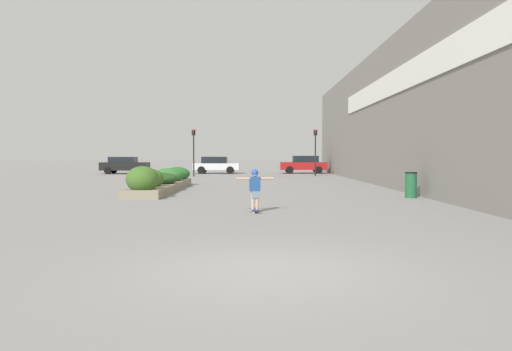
% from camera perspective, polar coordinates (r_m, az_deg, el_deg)
% --- Properties ---
extents(ground_plane, '(300.00, 300.00, 0.00)m').
position_cam_1_polar(ground_plane, '(7.77, 1.04, -10.74)').
color(ground_plane, gray).
extents(building_wall_right, '(0.67, 48.68, 7.82)m').
position_cam_1_polar(building_wall_right, '(28.67, 14.62, 6.66)').
color(building_wall_right, gray).
rests_on(building_wall_right, ground_plane).
extents(planter_box, '(1.68, 9.88, 1.30)m').
position_cam_1_polar(planter_box, '(24.75, -10.72, -0.61)').
color(planter_box, gray).
rests_on(planter_box, ground_plane).
extents(skateboard, '(0.34, 0.81, 0.09)m').
position_cam_1_polar(skateboard, '(15.26, -0.14, -3.97)').
color(skateboard, navy).
rests_on(skateboard, ground_plane).
extents(skateboarder, '(1.14, 0.28, 1.23)m').
position_cam_1_polar(skateboarder, '(15.20, -0.15, -1.12)').
color(skateboarder, tan).
rests_on(skateboarder, skateboard).
extents(trash_bin, '(0.48, 0.48, 1.05)m').
position_cam_1_polar(trash_bin, '(21.26, 17.27, -1.03)').
color(trash_bin, '#1E5B33').
rests_on(trash_bin, ground_plane).
extents(car_leftmost, '(4.27, 1.89, 1.64)m').
position_cam_1_polar(car_leftmost, '(46.57, 5.47, 1.29)').
color(car_leftmost, maroon).
rests_on(car_leftmost, ground_plane).
extents(car_center_left, '(4.20, 2.04, 1.54)m').
position_cam_1_polar(car_center_left, '(46.96, -14.81, 1.18)').
color(car_center_left, black).
rests_on(car_center_left, ground_plane).
extents(car_center_right, '(4.20, 1.98, 1.55)m').
position_cam_1_polar(car_center_right, '(46.11, -4.62, 1.24)').
color(car_center_right, silver).
rests_on(car_center_right, ground_plane).
extents(car_rightmost, '(4.70, 1.99, 1.43)m').
position_cam_1_polar(car_rightmost, '(45.79, 16.30, 1.09)').
color(car_rightmost, '#BCBCC1').
rests_on(car_rightmost, ground_plane).
extents(traffic_light_left, '(0.28, 0.30, 3.74)m').
position_cam_1_polar(traffic_light_left, '(40.14, -7.16, 3.50)').
color(traffic_light_left, black).
rests_on(traffic_light_left, ground_plane).
extents(traffic_light_right, '(0.28, 0.30, 3.77)m').
position_cam_1_polar(traffic_light_right, '(40.86, 6.79, 3.51)').
color(traffic_light_right, black).
rests_on(traffic_light_right, ground_plane).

